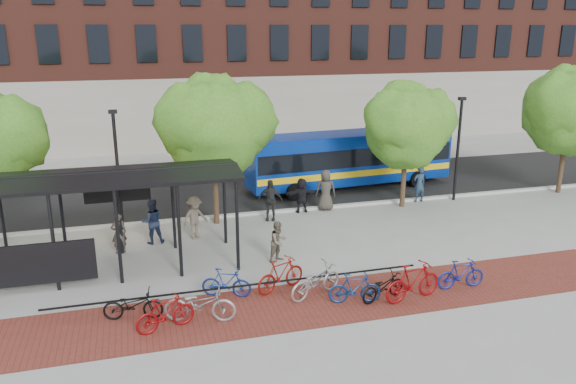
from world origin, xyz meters
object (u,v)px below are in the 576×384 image
object	(u,v)px
lamp_post_left	(118,167)
bike_0	(133,305)
bus	(349,156)
bike_1	(165,313)
bike_3	(226,283)
tree_b	(215,123)
bike_7	(355,288)
bike_8	(383,287)
pedestrian_8	(279,242)
bike_11	(461,274)
bus_shelter	(81,190)
pedestrian_6	(326,190)
pedestrian_1	(119,233)
bike_9	(413,282)
bike_6	(315,281)
tree_d	(571,107)
bike_2	(200,304)
pedestrian_2	(152,221)
tree_c	(408,123)
pedestrian_4	(270,200)
pedestrian_3	(195,218)
pedestrian_7	(419,184)
lamp_post_right	(458,146)
pedestrian_5	(302,195)
bike_5	(281,274)

from	to	relation	value
lamp_post_left	bike_0	size ratio (longest dim) A/B	2.93
bus	bike_1	distance (m)	16.37
bike_3	tree_b	bearing A→B (deg)	15.45
bike_7	bike_8	distance (m)	0.96
bike_0	pedestrian_8	world-z (taller)	pedestrian_8
bike_7	tree_b	bearing A→B (deg)	30.54
bike_11	bus_shelter	bearing A→B (deg)	70.56
bike_11	pedestrian_6	xyz separation A→B (m)	(-1.56, 9.08, 0.47)
bus	pedestrian_1	xyz separation A→B (m)	(-11.79, -6.21, -0.92)
bike_0	bike_9	distance (m)	8.61
bus	bike_6	xyz separation A→B (m)	(-5.70, -11.65, -1.19)
bike_3	tree_d	bearing A→B (deg)	-47.01
bike_7	bike_2	bearing A→B (deg)	99.89
bike_8	pedestrian_2	size ratio (longest dim) A/B	0.92
tree_c	bike_2	distance (m)	14.22
pedestrian_1	pedestrian_4	xyz separation A→B (m)	(6.46, 2.17, 0.13)
bike_1	bike_9	distance (m)	7.66
tree_c	bike_11	distance (m)	9.61
lamp_post_left	bike_9	distance (m)	12.98
bike_7	bike_6	bearing A→B (deg)	64.81
tree_b	pedestrian_6	distance (m)	6.24
bike_11	pedestrian_1	distance (m)	12.53
pedestrian_3	pedestrian_4	world-z (taller)	pedestrian_4
bike_6	tree_b	bearing A→B (deg)	-9.85
lamp_post_left	pedestrian_3	world-z (taller)	lamp_post_left
bus_shelter	pedestrian_7	size ratio (longest dim) A/B	5.93
bike_9	pedestrian_6	world-z (taller)	pedestrian_6
bike_11	bike_9	bearing A→B (deg)	102.20
pedestrian_3	pedestrian_4	size ratio (longest dim) A/B	0.96
lamp_post_left	pedestrian_6	xyz separation A→B (m)	(9.26, 0.20, -1.77)
bike_7	lamp_post_right	bearing A→B (deg)	-33.40
bus	pedestrian_4	world-z (taller)	bus
bike_1	bike_11	world-z (taller)	bike_1
bike_7	bike_11	size ratio (longest dim) A/B	0.99
pedestrian_8	bike_1	bearing A→B (deg)	-168.41
pedestrian_4	pedestrian_7	world-z (taller)	pedestrian_4
bike_1	pedestrian_5	distance (m)	11.47
pedestrian_3	pedestrian_7	world-z (taller)	pedestrian_3
tree_d	bike_9	world-z (taller)	tree_d
tree_b	pedestrian_7	bearing A→B (deg)	2.57
tree_d	bike_1	size ratio (longest dim) A/B	3.77
bus	bike_8	distance (m)	13.06
bike_2	bike_5	xyz separation A→B (m)	(2.79, 1.32, 0.01)
bike_2	pedestrian_5	bearing A→B (deg)	-17.28
pedestrian_3	pedestrian_8	distance (m)	4.14
bike_6	bike_1	bearing A→B (deg)	76.81
bike_2	pedestrian_7	world-z (taller)	pedestrian_7
bike_6	pedestrian_2	bearing A→B (deg)	14.55
bike_9	pedestrian_7	bearing A→B (deg)	-40.64
tree_b	lamp_post_left	bearing A→B (deg)	176.50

